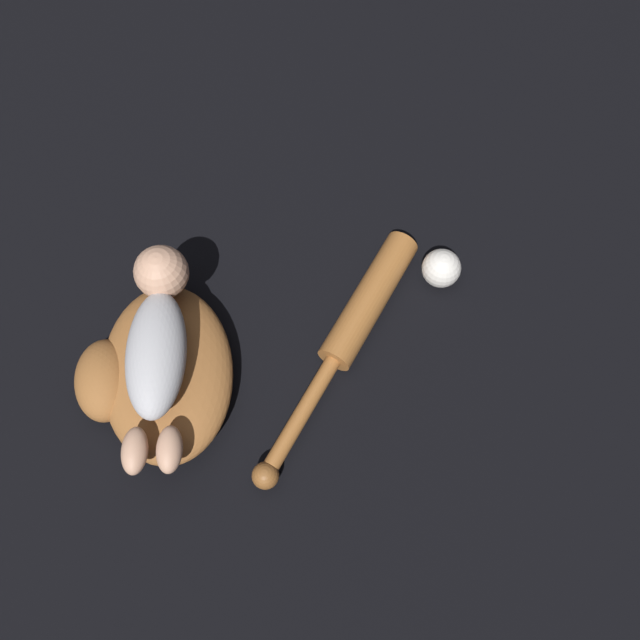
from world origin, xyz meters
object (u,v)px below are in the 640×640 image
baseball_glove (157,373)px  baby_figure (158,337)px  baseball_bat (355,324)px  baseball (441,268)px

baseball_glove → baby_figure: baby_figure is taller
baby_figure → baseball_glove: bearing=146.8°
baseball_glove → baseball_bat: baseball_glove is taller
baby_figure → baseball_bat: (0.03, -0.34, -0.10)m
baseball_glove → baseball_bat: (0.06, -0.36, -0.01)m
baseball → baseball_bat: bearing=118.8°
baseball_glove → baby_figure: bearing=-33.2°
baseball_glove → baby_figure: 0.09m
baby_figure → baseball_bat: 0.35m
baseball → baby_figure: bearing=104.4°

